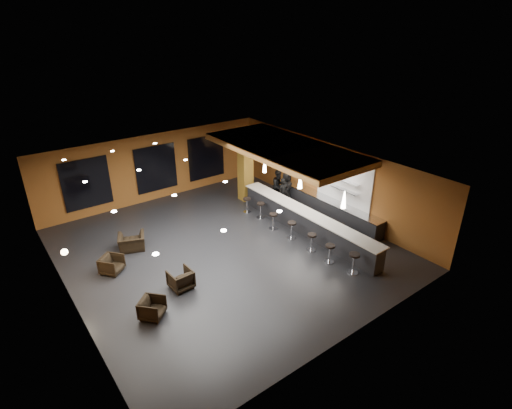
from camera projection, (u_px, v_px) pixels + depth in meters
floor at (225, 250)px, 16.70m from camera, size 12.00×13.00×0.10m
ceiling at (222, 169)px, 15.17m from camera, size 12.00×13.00×0.10m
wall_back at (155, 167)px, 20.67m from camera, size 12.00×0.10×3.50m
wall_front at (350, 293)px, 11.20m from camera, size 12.00×0.10×3.50m
wall_left at (63, 262)px, 12.64m from camera, size 0.10×13.00×3.50m
wall_right at (329, 178)px, 19.23m from camera, size 0.10×13.00×3.50m
wood_soffit at (284, 149)px, 18.15m from camera, size 3.60×8.00×0.28m
window_left at (86, 184)px, 18.71m from camera, size 2.20×0.06×2.40m
window_center at (156, 168)px, 20.61m from camera, size 2.20×0.06×2.40m
window_right at (206, 157)px, 22.25m from camera, size 2.20×0.06×2.40m
tile_backsplash at (344, 180)px, 18.35m from camera, size 0.06×3.20×2.40m
bar_counter at (306, 223)px, 17.73m from camera, size 0.60×8.00×1.00m
bar_top at (306, 212)px, 17.51m from camera, size 0.78×8.10×0.05m
prep_counter at (329, 209)px, 19.21m from camera, size 0.70×6.00×0.86m
prep_top at (330, 200)px, 19.02m from camera, size 0.72×6.00×0.03m
wall_shelf_lower at (345, 190)px, 18.30m from camera, size 0.30×1.50×0.03m
wall_shelf_upper at (346, 181)px, 18.11m from camera, size 0.30×1.50×0.03m
column at (245, 168)px, 20.53m from camera, size 0.60×0.60×3.50m
wall_sconce at (64, 252)px, 13.08m from camera, size 0.22×0.22×0.22m
pendant_0 at (344, 200)px, 15.50m from camera, size 0.20×0.20×0.70m
pendant_1 at (300, 181)px, 17.31m from camera, size 0.20×0.20×0.70m
pendant_2 at (265, 165)px, 19.12m from camera, size 0.20×0.20×0.70m
staff_a at (283, 193)px, 20.11m from camera, size 0.62×0.47×1.52m
staff_b at (279, 186)px, 20.62m from camera, size 0.89×0.72×1.74m
staff_c at (286, 188)px, 20.49m from camera, size 0.95×0.75×1.69m
armchair_a at (152, 308)px, 12.77m from camera, size 1.03×1.03×0.67m
armchair_b at (181, 279)px, 14.14m from camera, size 0.80×0.82×0.72m
armchair_c at (112, 265)px, 15.01m from camera, size 1.04×1.04×0.68m
armchair_d at (132, 242)px, 16.51m from camera, size 1.31×1.24×0.68m
bar_stool_0 at (354, 261)px, 14.88m from camera, size 0.43×0.43×0.84m
bar_stool_1 at (330, 251)px, 15.57m from camera, size 0.39×0.39×0.78m
bar_stool_2 at (312, 240)px, 16.37m from camera, size 0.39×0.39×0.77m
bar_stool_3 at (292, 228)px, 17.27m from camera, size 0.40×0.40×0.79m
bar_stool_4 at (273, 219)px, 18.05m from camera, size 0.39×0.39×0.77m
bar_stool_5 at (261, 208)px, 19.06m from camera, size 0.40×0.40×0.79m
bar_stool_6 at (247, 203)px, 19.62m from camera, size 0.38×0.38×0.76m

